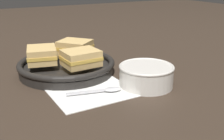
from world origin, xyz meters
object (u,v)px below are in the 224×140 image
object	(u,v)px
soup_bowl	(146,74)
sandwich_far_left	(42,55)
spoon	(105,90)
skillet	(67,67)
sandwich_near_left	(81,58)
sandwich_near_right	(75,47)

from	to	relation	value
soup_bowl	sandwich_far_left	size ratio (longest dim) A/B	1.27
spoon	skillet	world-z (taller)	skillet
spoon	soup_bowl	bearing A→B (deg)	7.43
soup_bowl	skillet	distance (m)	0.26
sandwich_near_left	sandwich_near_right	distance (m)	0.13
sandwich_near_right	spoon	bearing A→B (deg)	-93.20
sandwich_far_left	spoon	bearing A→B (deg)	-63.25
spoon	sandwich_far_left	bearing A→B (deg)	129.00
skillet	sandwich_far_left	size ratio (longest dim) A/B	2.51
sandwich_near_left	spoon	bearing A→B (deg)	-83.04
sandwich_far_left	skillet	bearing A→B (deg)	-13.38
spoon	sandwich_near_right	xyz separation A→B (m)	(0.01, 0.25, 0.06)
spoon	sandwich_near_right	world-z (taller)	sandwich_near_right
sandwich_near_left	sandwich_near_right	bearing A→B (deg)	76.62
sandwich_near_left	sandwich_near_right	world-z (taller)	same
skillet	sandwich_far_left	distance (m)	0.08
soup_bowl	sandwich_near_right	size ratio (longest dim) A/B	1.14
spoon	sandwich_near_left	world-z (taller)	sandwich_near_left
soup_bowl	spoon	distance (m)	0.13
sandwich_near_right	sandwich_far_left	xyz separation A→B (m)	(-0.12, -0.04, 0.00)
sandwich_near_right	sandwich_far_left	world-z (taller)	same
soup_bowl	spoon	size ratio (longest dim) A/B	1.04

